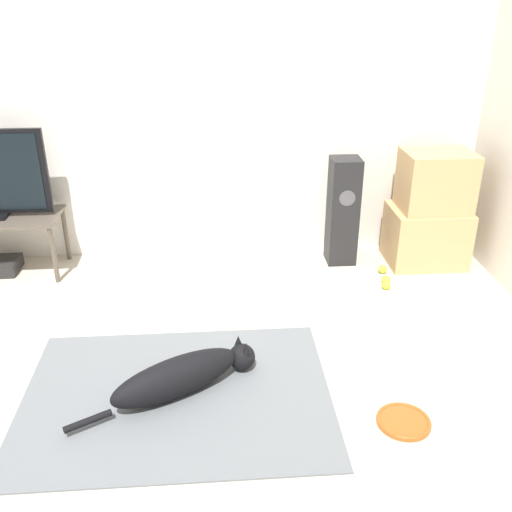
% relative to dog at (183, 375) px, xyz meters
% --- Properties ---
extents(ground_plane, '(12.00, 12.00, 0.00)m').
position_rel_dog_xyz_m(ground_plane, '(-0.24, -0.20, -0.12)').
color(ground_plane, '#BCB29E').
extents(wall_back, '(8.00, 0.06, 2.55)m').
position_rel_dog_xyz_m(wall_back, '(-0.24, 1.90, 1.15)').
color(wall_back, silver).
rests_on(wall_back, ground_plane).
extents(area_rug, '(1.68, 1.24, 0.01)m').
position_rel_dog_xyz_m(area_rug, '(-0.04, -0.03, -0.12)').
color(area_rug, slate).
rests_on(area_rug, ground_plane).
extents(dog, '(0.99, 0.60, 0.23)m').
position_rel_dog_xyz_m(dog, '(0.00, 0.00, 0.00)').
color(dog, black).
rests_on(dog, area_rug).
extents(frisbee, '(0.28, 0.28, 0.03)m').
position_rel_dog_xyz_m(frisbee, '(1.14, -0.33, -0.11)').
color(frisbee, '#DB511E').
rests_on(frisbee, ground_plane).
extents(cardboard_box_lower, '(0.60, 0.46, 0.46)m').
position_rel_dog_xyz_m(cardboard_box_lower, '(1.88, 1.52, 0.11)').
color(cardboard_box_lower, tan).
rests_on(cardboard_box_lower, ground_plane).
extents(cardboard_box_upper, '(0.52, 0.40, 0.46)m').
position_rel_dog_xyz_m(cardboard_box_upper, '(1.90, 1.51, 0.57)').
color(cardboard_box_upper, tan).
rests_on(cardboard_box_upper, cardboard_box_lower).
extents(floor_speaker, '(0.23, 0.23, 0.86)m').
position_rel_dog_xyz_m(floor_speaker, '(1.21, 1.59, 0.31)').
color(floor_speaker, black).
rests_on(floor_speaker, ground_plane).
extents(tennis_ball_by_boxes, '(0.07, 0.07, 0.07)m').
position_rel_dog_xyz_m(tennis_ball_by_boxes, '(1.45, 1.08, -0.09)').
color(tennis_ball_by_boxes, '#C6E033').
rests_on(tennis_ball_by_boxes, ground_plane).
extents(tennis_ball_near_speaker, '(0.07, 0.07, 0.07)m').
position_rel_dog_xyz_m(tennis_ball_near_speaker, '(1.50, 1.34, -0.09)').
color(tennis_ball_near_speaker, '#C6E033').
rests_on(tennis_ball_near_speaker, ground_plane).
extents(tennis_ball_loose_on_carpet, '(0.07, 0.07, 0.07)m').
position_rel_dog_xyz_m(tennis_ball_loose_on_carpet, '(1.47, 1.17, -0.09)').
color(tennis_ball_loose_on_carpet, '#C6E033').
rests_on(tennis_ball_loose_on_carpet, ground_plane).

